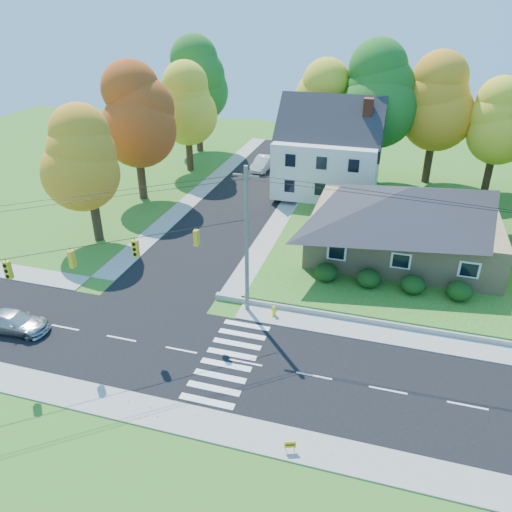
{
  "coord_description": "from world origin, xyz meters",
  "views": [
    {
      "loc": [
        6.93,
        -21.39,
        18.79
      ],
      "look_at": [
        -1.72,
        8.0,
        2.65
      ],
      "focal_mm": 35.0,
      "sensor_mm": 36.0,
      "label": 1
    }
  ],
  "objects_px": {
    "silver_sedan": "(15,322)",
    "fire_hydrant": "(274,311)",
    "ranch_house": "(405,219)",
    "white_car": "(263,163)"
  },
  "relations": [
    {
      "from": "silver_sedan",
      "to": "fire_hydrant",
      "type": "height_order",
      "value": "silver_sedan"
    },
    {
      "from": "ranch_house",
      "to": "silver_sedan",
      "type": "height_order",
      "value": "ranch_house"
    },
    {
      "from": "silver_sedan",
      "to": "fire_hydrant",
      "type": "relative_size",
      "value": 5.47
    },
    {
      "from": "ranch_house",
      "to": "fire_hydrant",
      "type": "height_order",
      "value": "ranch_house"
    },
    {
      "from": "silver_sedan",
      "to": "fire_hydrant",
      "type": "xyz_separation_m",
      "value": [
        15.16,
        6.1,
        -0.27
      ]
    },
    {
      "from": "white_car",
      "to": "fire_hydrant",
      "type": "relative_size",
      "value": 6.09
    },
    {
      "from": "silver_sedan",
      "to": "white_car",
      "type": "bearing_deg",
      "value": -12.22
    },
    {
      "from": "ranch_house",
      "to": "white_car",
      "type": "height_order",
      "value": "ranch_house"
    },
    {
      "from": "ranch_house",
      "to": "white_car",
      "type": "relative_size",
      "value": 3.0
    },
    {
      "from": "ranch_house",
      "to": "silver_sedan",
      "type": "bearing_deg",
      "value": -143.09
    }
  ]
}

